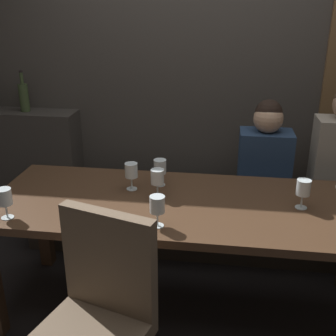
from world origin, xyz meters
name	(u,v)px	position (x,y,z in m)	size (l,w,h in m)	color
ground	(183,308)	(0.00, 0.00, 0.00)	(9.00, 9.00, 0.00)	black
back_wall_tiled	(203,41)	(0.00, 1.22, 1.50)	(6.00, 0.12, 3.00)	#423D38
back_counter	(18,164)	(-1.55, 1.04, 0.47)	(1.10, 0.28, 0.95)	#38342F
dining_table	(185,216)	(0.00, 0.00, 0.65)	(2.20, 0.84, 0.74)	#412B1C
banquette_bench	(194,221)	(0.00, 0.70, 0.23)	(2.50, 0.44, 0.45)	#312A23
chair_near_side	(97,311)	(-0.30, -0.72, 0.56)	(0.55, 0.55, 0.98)	#4C3321
diner_redhead	(265,154)	(0.48, 0.70, 0.79)	(0.36, 0.24, 0.73)	navy
wine_bottle_pale_label	(24,96)	(-1.41, 1.03, 1.07)	(0.08, 0.08, 0.33)	#384728
wine_glass_near_right	(4,198)	(-0.89, -0.31, 0.86)	(0.08, 0.08, 0.16)	silver
wine_glass_end_right	(160,167)	(-0.18, 0.21, 0.86)	(0.08, 0.08, 0.16)	silver
wine_glass_far_left	(303,188)	(0.63, 0.01, 0.86)	(0.08, 0.08, 0.16)	silver
wine_glass_near_left	(157,205)	(-0.11, -0.29, 0.86)	(0.08, 0.08, 0.16)	silver
wine_glass_center_back	(131,172)	(-0.33, 0.12, 0.85)	(0.08, 0.08, 0.16)	silver
wine_glass_center_front	(157,177)	(-0.17, 0.05, 0.86)	(0.08, 0.08, 0.16)	silver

